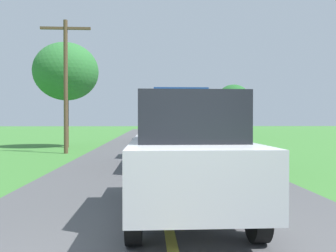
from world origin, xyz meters
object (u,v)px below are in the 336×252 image
at_px(roadside_tree_mid_right, 233,100).
at_px(following_car, 186,154).
at_px(banana_truck_far, 164,122).
at_px(roadside_tree_near_left, 66,72).
at_px(utility_pole_roadside, 66,80).
at_px(banana_truck_near, 182,125).

bearing_deg(roadside_tree_mid_right, following_car, -105.31).
xyz_separation_m(banana_truck_far, roadside_tree_near_left, (-6.13, -6.45, 3.05)).
xyz_separation_m(roadside_tree_mid_right, following_car, (-7.57, -27.65, -2.57)).
xyz_separation_m(banana_truck_far, utility_pole_roadside, (-5.23, -10.32, 2.11)).
distance_m(roadside_tree_near_left, following_car, 16.87).
distance_m(banana_truck_near, roadside_tree_mid_right, 21.39).
bearing_deg(utility_pole_roadside, banana_truck_near, -38.13).
xyz_separation_m(banana_truck_far, roadside_tree_mid_right, (6.98, 5.65, 2.16)).
relative_size(roadside_tree_near_left, roadside_tree_mid_right, 1.23).
bearing_deg(following_car, banana_truck_far, 88.46).
relative_size(roadside_tree_mid_right, following_car, 1.24).
relative_size(banana_truck_far, utility_pole_roadside, 0.89).
relative_size(banana_truck_near, roadside_tree_mid_right, 1.14).
distance_m(utility_pole_roadside, roadside_tree_near_left, 4.09).
distance_m(roadside_tree_mid_right, following_car, 28.79).
relative_size(utility_pole_roadside, roadside_tree_near_left, 1.04).
relative_size(roadside_tree_near_left, following_car, 1.53).
bearing_deg(utility_pole_roadside, following_car, -68.33).
distance_m(banana_truck_near, roadside_tree_near_left, 10.58).
bearing_deg(roadside_tree_mid_right, roadside_tree_near_left, -137.31).
height_order(banana_truck_far, roadside_tree_mid_right, roadside_tree_mid_right).
height_order(utility_pole_roadside, roadside_tree_near_left, utility_pole_roadside).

